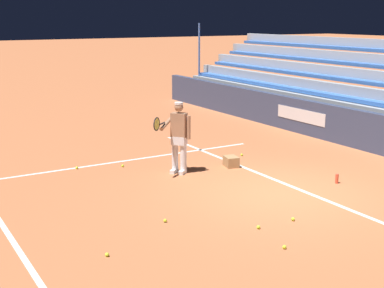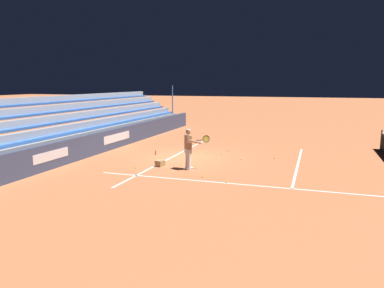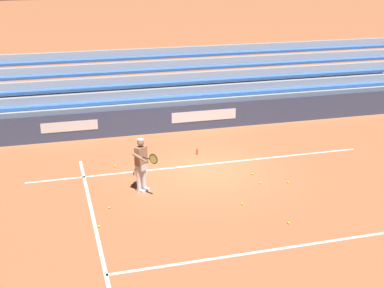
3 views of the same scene
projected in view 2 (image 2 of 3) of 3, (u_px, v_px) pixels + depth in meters
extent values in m
plane|color=#B7663D|center=(183.00, 157.00, 18.55)|extent=(160.00, 160.00, 0.00)
cube|color=white|center=(174.00, 156.00, 18.71)|extent=(12.00, 0.10, 0.01)
cube|color=white|center=(249.00, 185.00, 13.46)|extent=(0.10, 12.00, 0.01)
cube|color=white|center=(298.00, 164.00, 16.84)|extent=(8.22, 0.10, 0.01)
cube|color=#384260|center=(104.00, 142.00, 19.86)|extent=(25.80, 0.24, 1.10)
cube|color=silver|center=(117.00, 137.00, 20.97)|extent=(2.80, 0.01, 0.44)
cube|color=silver|center=(51.00, 156.00, 15.78)|extent=(2.20, 0.01, 0.40)
cube|color=#9EA3A8|center=(69.00, 140.00, 20.55)|extent=(24.51, 3.20, 1.10)
cube|color=blue|center=(87.00, 129.00, 20.07)|extent=(24.02, 0.40, 0.12)
cube|color=#9EA3A8|center=(82.00, 126.00, 20.14)|extent=(24.51, 0.24, 0.45)
cube|color=blue|center=(74.00, 120.00, 20.25)|extent=(24.02, 0.40, 0.12)
cube|color=#9EA3A8|center=(69.00, 117.00, 20.31)|extent=(24.51, 0.24, 0.45)
cube|color=blue|center=(61.00, 112.00, 20.42)|extent=(24.02, 0.40, 0.12)
cube|color=#9EA3A8|center=(56.00, 109.00, 20.49)|extent=(24.51, 0.24, 0.45)
cube|color=blue|center=(48.00, 103.00, 20.60)|extent=(24.02, 0.40, 0.12)
cube|color=#9EA3A8|center=(44.00, 100.00, 20.66)|extent=(24.51, 0.24, 0.45)
cylinder|color=#4C70B2|center=(173.00, 106.00, 31.02)|extent=(0.08, 0.08, 3.40)
cylinder|color=silver|center=(187.00, 159.00, 15.94)|extent=(0.15, 0.15, 0.88)
cylinder|color=silver|center=(189.00, 160.00, 15.74)|extent=(0.15, 0.15, 0.88)
cube|color=white|center=(189.00, 168.00, 16.02)|extent=(0.26, 0.29, 0.09)
cube|color=white|center=(190.00, 169.00, 15.82)|extent=(0.26, 0.29, 0.09)
cube|color=silver|center=(188.00, 151.00, 15.78)|extent=(0.40, 0.38, 0.20)
cube|color=#A37556|center=(188.00, 142.00, 15.72)|extent=(0.41, 0.39, 0.58)
sphere|color=#A37556|center=(188.00, 132.00, 15.65)|extent=(0.21, 0.21, 0.21)
cylinder|color=white|center=(188.00, 130.00, 15.64)|extent=(0.20, 0.20, 0.05)
cylinder|color=#A37556|center=(186.00, 142.00, 15.95)|extent=(0.09, 0.09, 0.56)
cylinder|color=#A37556|center=(195.00, 142.00, 15.55)|extent=(0.43, 0.51, 0.24)
cylinder|color=black|center=(200.00, 140.00, 15.62)|extent=(0.21, 0.26, 0.03)
torus|color=black|center=(206.00, 139.00, 15.71)|extent=(0.21, 0.26, 0.31)
cylinder|color=#D6D14C|center=(206.00, 139.00, 15.71)|extent=(0.17, 0.22, 0.27)
cube|color=#A87F51|center=(160.00, 163.00, 16.50)|extent=(0.45, 0.38, 0.26)
sphere|color=#CCE533|center=(202.00, 177.00, 14.53)|extent=(0.07, 0.07, 0.07)
sphere|color=#CCE533|center=(135.00, 167.00, 16.11)|extent=(0.07, 0.07, 0.07)
sphere|color=#CCE533|center=(242.00, 159.00, 17.84)|extent=(0.07, 0.07, 0.07)
sphere|color=#CCE533|center=(207.00, 153.00, 19.55)|extent=(0.07, 0.07, 0.07)
sphere|color=#CCE533|center=(228.00, 151.00, 20.07)|extent=(0.07, 0.07, 0.07)
sphere|color=#CCE533|center=(221.00, 153.00, 19.29)|extent=(0.07, 0.07, 0.07)
sphere|color=#CCE533|center=(275.00, 158.00, 18.14)|extent=(0.07, 0.07, 0.07)
sphere|color=#CCE533|center=(226.00, 182.00, 13.82)|extent=(0.07, 0.07, 0.07)
cylinder|color=#EA4C33|center=(156.00, 153.00, 19.11)|extent=(0.07, 0.07, 0.22)
cylinder|color=#33383D|center=(381.00, 140.00, 20.61)|extent=(0.09, 0.09, 1.07)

